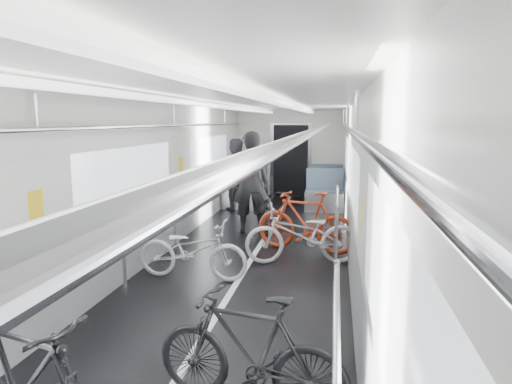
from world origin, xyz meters
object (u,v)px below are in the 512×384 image
bike_left_mid (23,383)px  person_standing (250,182)px  bike_aisle (268,211)px  bike_left_far (192,250)px  bike_right_near (250,351)px  person_seated (235,174)px  bike_right_far (306,221)px  bike_right_mid (302,234)px

bike_left_mid → person_standing: size_ratio=0.83×
bike_aisle → bike_left_far: bearing=-111.6°
bike_right_near → person_standing: 5.44m
bike_left_mid → person_seated: person_seated is taller
bike_left_far → bike_right_near: size_ratio=1.02×
bike_right_far → person_seated: bearing=-135.7°
bike_left_far → bike_right_far: size_ratio=0.91×
bike_left_far → person_standing: size_ratio=0.79×
bike_right_near → bike_right_far: bearing=-171.6°
bike_left_mid → bike_right_far: 5.11m
bike_aisle → bike_right_far: bearing=-60.7°
bike_left_mid → bike_right_far: bike_right_far is taller
bike_right_mid → bike_right_far: (0.00, 0.65, 0.05)m
bike_right_near → person_standing: bearing=-159.2°
bike_left_far → bike_right_mid: (1.41, 0.91, 0.05)m
bike_aisle → person_seated: 2.58m
bike_right_near → bike_right_mid: bike_right_near is taller
bike_left_far → bike_aisle: size_ratio=0.90×
bike_right_near → bike_aisle: bike_right_near is taller
bike_right_near → bike_left_far: bearing=-143.8°
bike_right_mid → person_standing: size_ratio=0.88×
bike_right_mid → bike_right_far: 0.65m
bike_left_mid → bike_aisle: (0.68, 5.92, -0.04)m
bike_aisle → person_standing: (-0.36, 0.10, 0.52)m
bike_left_mid → person_seated: size_ratio=0.95×
bike_right_near → bike_right_mid: size_ratio=0.88×
bike_right_mid → bike_right_far: bearing=167.2°
bike_left_mid → person_seated: (-0.47, 8.19, 0.37)m
bike_right_mid → bike_left_mid: bearing=-31.3°
bike_right_far → person_seated: 3.82m
person_standing → person_seated: (-0.79, 2.17, -0.11)m
bike_right_far → person_seated: person_seated is taller
person_standing → bike_aisle: bearing=150.1°
bike_left_mid → bike_right_near: 1.50m
bike_right_far → bike_right_mid: bearing=13.8°
bike_right_far → person_standing: bearing=-120.8°
bike_left_far → person_standing: (0.29, 2.68, 0.57)m
bike_right_far → person_seated: size_ratio=0.98×
bike_left_mid → bike_right_mid: (1.44, 4.25, -0.04)m
bike_right_far → bike_aisle: (-0.76, 1.02, -0.06)m
bike_right_mid → person_standing: (-1.12, 1.77, 0.52)m
bike_right_near → person_standing: size_ratio=0.78×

